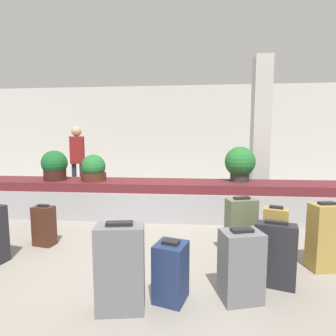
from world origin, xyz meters
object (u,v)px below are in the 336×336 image
(potted_plant_0, at_px, (240,163))
(potted_plant_2, at_px, (94,169))
(suitcase_5, at_px, (324,237))
(traveler_0, at_px, (77,155))
(suitcase_4, at_px, (44,226))
(potted_plant_1, at_px, (55,166))
(suitcase_0, at_px, (120,268))
(suitcase_3, at_px, (275,255))
(suitcase_8, at_px, (275,238))
(suitcase_7, at_px, (171,272))
(suitcase_2, at_px, (241,266))
(pillar, at_px, (260,132))
(suitcase_6, at_px, (241,228))

(potted_plant_0, bearing_deg, potted_plant_2, -176.16)
(suitcase_5, bearing_deg, potted_plant_2, 139.64)
(traveler_0, bearing_deg, suitcase_5, -48.85)
(suitcase_4, relative_size, potted_plant_1, 1.00)
(potted_plant_2, bearing_deg, traveler_0, 123.84)
(suitcase_0, relative_size, potted_plant_0, 1.19)
(suitcase_3, relative_size, suitcase_8, 0.93)
(suitcase_3, relative_size, potted_plant_1, 1.16)
(suitcase_5, xyz_separation_m, potted_plant_1, (-4.08, 1.83, 0.56))
(potted_plant_0, height_order, potted_plant_2, potted_plant_0)
(suitcase_7, distance_m, potted_plant_0, 3.02)
(potted_plant_1, height_order, potted_plant_2, potted_plant_1)
(suitcase_4, relative_size, suitcase_5, 0.74)
(suitcase_2, distance_m, potted_plant_0, 2.79)
(pillar, relative_size, suitcase_5, 4.15)
(suitcase_3, distance_m, potted_plant_1, 4.14)
(suitcase_4, xyz_separation_m, suitcase_7, (1.82, -1.06, -0.01))
(potted_plant_0, bearing_deg, suitcase_3, -91.60)
(suitcase_0, distance_m, suitcase_7, 0.46)
(potted_plant_0, distance_m, potted_plant_2, 2.76)
(suitcase_0, height_order, potted_plant_0, potted_plant_0)
(suitcase_2, xyz_separation_m, suitcase_7, (-0.62, -0.06, -0.06))
(suitcase_2, xyz_separation_m, suitcase_4, (-2.44, 1.00, -0.05))
(suitcase_0, height_order, traveler_0, traveler_0)
(potted_plant_2, bearing_deg, suitcase_4, -95.35)
(suitcase_8, bearing_deg, suitcase_7, -127.31)
(suitcase_8, distance_m, traveler_0, 5.02)
(potted_plant_2, bearing_deg, suitcase_2, -47.23)
(suitcase_3, height_order, suitcase_8, suitcase_8)
(pillar, distance_m, suitcase_3, 3.69)
(pillar, distance_m, potted_plant_2, 3.61)
(suitcase_2, height_order, suitcase_5, suitcase_5)
(suitcase_2, bearing_deg, suitcase_5, 17.40)
(suitcase_8, relative_size, potted_plant_2, 1.43)
(suitcase_7, bearing_deg, suitcase_4, 166.16)
(pillar, distance_m, suitcase_0, 4.59)
(suitcase_5, xyz_separation_m, potted_plant_2, (-3.32, 1.85, 0.50))
(potted_plant_0, relative_size, traveler_0, 0.37)
(suitcase_6, xyz_separation_m, suitcase_7, (-0.78, -0.93, -0.10))
(suitcase_2, height_order, potted_plant_0, potted_plant_0)
(potted_plant_0, distance_m, potted_plant_1, 3.51)
(pillar, xyz_separation_m, potted_plant_2, (-3.34, -1.17, -0.72))
(suitcase_8, bearing_deg, suitcase_6, 168.27)
(suitcase_0, distance_m, traveler_0, 4.76)
(suitcase_2, height_order, potted_plant_1, potted_plant_1)
(suitcase_2, xyz_separation_m, suitcase_8, (0.49, 0.66, 0.02))
(suitcase_0, xyz_separation_m, suitcase_2, (1.03, 0.24, -0.05))
(pillar, bearing_deg, suitcase_5, -90.38)
(potted_plant_2, relative_size, traveler_0, 0.28)
(suitcase_6, xyz_separation_m, potted_plant_0, (0.29, 1.81, 0.63))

